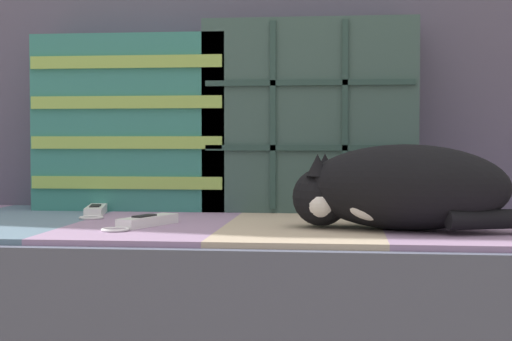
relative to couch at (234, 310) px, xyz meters
name	(u,v)px	position (x,y,z in m)	size (l,w,h in m)	color
couch	(234,310)	(0.00, 0.00, 0.00)	(1.85, 0.81, 0.37)	brown
sofa_backrest	(253,94)	(0.00, 0.34, 0.46)	(1.81, 0.14, 0.54)	#514C60
throw_pillow_quilted	(310,116)	(0.15, 0.19, 0.40)	(0.47, 0.14, 0.42)	#38514C
throw_pillow_striped	(134,123)	(-0.26, 0.19, 0.38)	(0.44, 0.14, 0.39)	#337A70
sleeping_cat	(395,189)	(0.31, -0.17, 0.26)	(0.42, 0.24, 0.15)	black
game_remote_near	(96,211)	(-0.30, 0.05, 0.20)	(0.08, 0.20, 0.02)	white
game_remote_far	(145,222)	(-0.14, -0.16, 0.20)	(0.11, 0.19, 0.02)	white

